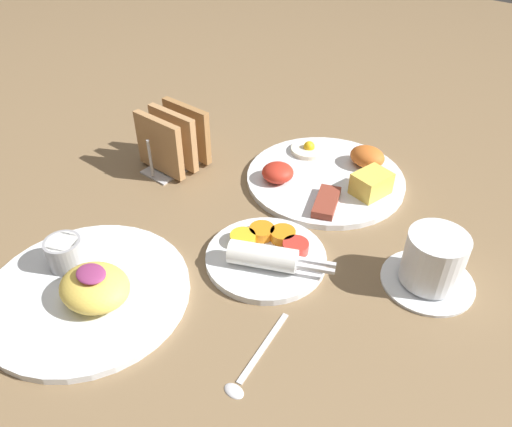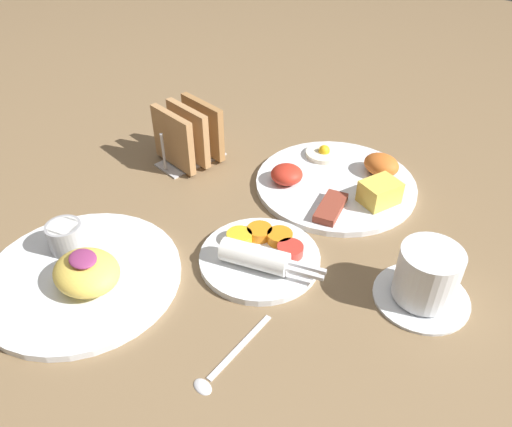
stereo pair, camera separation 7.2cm
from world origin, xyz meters
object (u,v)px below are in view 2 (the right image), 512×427
at_px(plate_breakfast, 339,181).
at_px(coffee_cup, 426,278).
at_px(plate_condiments, 260,255).
at_px(plate_foreground, 81,271).
at_px(toast_rack, 189,136).

distance_m(plate_breakfast, coffee_cup, 0.26).
relative_size(plate_breakfast, plate_condiments, 1.44).
height_order(plate_breakfast, plate_condiments, plate_breakfast).
distance_m(plate_condiments, plate_foreground, 0.24).
bearing_deg(plate_breakfast, coffee_cup, -27.28).
height_order(plate_condiments, plate_foreground, plate_foreground).
relative_size(plate_breakfast, coffee_cup, 2.18).
xyz_separation_m(plate_condiments, coffee_cup, (0.19, 0.10, 0.02)).
bearing_deg(plate_breakfast, plate_condiments, -79.87).
xyz_separation_m(plate_foreground, coffee_cup, (0.32, 0.29, 0.02)).
relative_size(toast_rack, coffee_cup, 0.97).
height_order(plate_breakfast, plate_foreground, plate_foreground).
bearing_deg(plate_foreground, toast_rack, 116.03).
bearing_deg(coffee_cup, plate_foreground, -137.82).
relative_size(plate_condiments, plate_foreground, 0.70).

